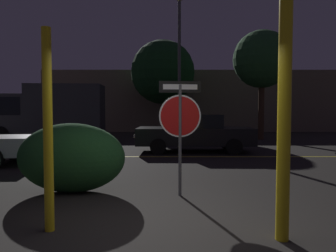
{
  "coord_description": "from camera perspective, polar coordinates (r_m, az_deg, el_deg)",
  "views": [
    {
      "loc": [
        0.03,
        -4.55,
        1.68
      ],
      "look_at": [
        0.05,
        4.99,
        1.19
      ],
      "focal_mm": 35.0,
      "sensor_mm": 36.0,
      "label": 1
    }
  ],
  "objects": [
    {
      "name": "ground_plane",
      "position": [
        4.85,
        -0.53,
        -17.32
      ],
      "size": [
        260.0,
        260.0,
        0.0
      ],
      "primitive_type": "plane",
      "color": "black"
    },
    {
      "name": "road_center_stripe",
      "position": [
        11.59,
        -0.29,
        -5.36
      ],
      "size": [
        32.52,
        0.12,
        0.01
      ],
      "primitive_type": "cube",
      "color": "gold",
      "rests_on": "ground_plane"
    },
    {
      "name": "stop_sign",
      "position": [
        6.3,
        1.98,
        1.72
      ],
      "size": [
        0.81,
        0.12,
        2.22
      ],
      "rotation": [
        0.0,
        0.0,
        0.12
      ],
      "color": "#4C4C51",
      "rests_on": "ground_plane"
    },
    {
      "name": "yellow_pole_left",
      "position": [
        4.74,
        -20.32,
        -0.74
      ],
      "size": [
        0.13,
        0.13,
        2.78
      ],
      "primitive_type": "cylinder",
      "color": "yellow",
      "rests_on": "ground_plane"
    },
    {
      "name": "yellow_pole_right",
      "position": [
        4.38,
        19.42,
        0.67
      ],
      "size": [
        0.17,
        0.17,
        3.04
      ],
      "primitive_type": "cylinder",
      "color": "yellow",
      "rests_on": "ground_plane"
    },
    {
      "name": "hedge_bush_1",
      "position": [
        6.91,
        -16.59,
        -5.33
      ],
      "size": [
        2.16,
        1.15,
        1.4
      ],
      "primitive_type": "ellipsoid",
      "color": "#1E4C23",
      "rests_on": "ground_plane"
    },
    {
      "name": "passing_car_2",
      "position": [
        12.89,
        4.64,
        -1.26
      ],
      "size": [
        4.62,
        2.02,
        1.47
      ],
      "rotation": [
        0.0,
        0.0,
        1.55
      ],
      "color": "black",
      "rests_on": "ground_plane"
    },
    {
      "name": "delivery_truck",
      "position": [
        18.31,
        -21.01,
        2.5
      ],
      "size": [
        6.19,
        2.7,
        2.95
      ],
      "rotation": [
        0.0,
        0.0,
        1.64
      ],
      "color": "#2D2D33",
      "rests_on": "ground_plane"
    },
    {
      "name": "street_lamp",
      "position": [
        17.29,
        1.85,
        13.23
      ],
      "size": [
        0.43,
        0.43,
        7.62
      ],
      "color": "#4C4C51",
      "rests_on": "ground_plane"
    },
    {
      "name": "tree_0",
      "position": [
        21.91,
        -1.05,
        9.33
      ],
      "size": [
        4.22,
        4.22,
        6.23
      ],
      "color": "#422D1E",
      "rests_on": "ground_plane"
    },
    {
      "name": "tree_1",
      "position": [
        18.96,
        15.9,
        11.05
      ],
      "size": [
        3.15,
        3.15,
        5.99
      ],
      "color": "#422D1E",
      "rests_on": "ground_plane"
    },
    {
      "name": "building_backdrop",
      "position": [
        25.63,
        3.91,
        4.29
      ],
      "size": [
        22.16,
        3.14,
        4.54
      ],
      "primitive_type": "cube",
      "color": "#6B5B4C",
      "rests_on": "ground_plane"
    }
  ]
}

